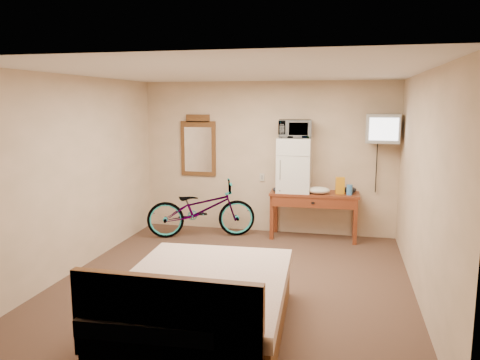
{
  "coord_description": "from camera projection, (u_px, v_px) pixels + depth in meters",
  "views": [
    {
      "loc": [
        1.27,
        -5.32,
        2.16
      ],
      "look_at": [
        -0.09,
        0.65,
        1.14
      ],
      "focal_mm": 35.0,
      "sensor_mm": 36.0,
      "label": 1
    }
  ],
  "objects": [
    {
      "name": "bed",
      "position": [
        201.0,
        304.0,
        4.38
      ],
      "size": [
        1.64,
        2.11,
        0.9
      ],
      "color": "brown",
      "rests_on": "floor"
    },
    {
      "name": "cloth_dark_b",
      "position": [
        350.0,
        190.0,
        7.37
      ],
      "size": [
        0.21,
        0.17,
        0.1
      ],
      "primitive_type": "ellipsoid",
      "color": "black",
      "rests_on": "desk"
    },
    {
      "name": "mini_fridge",
      "position": [
        294.0,
        165.0,
        7.43
      ],
      "size": [
        0.53,
        0.52,
        0.86
      ],
      "color": "silver",
      "rests_on": "desk"
    },
    {
      "name": "blue_cup",
      "position": [
        349.0,
        190.0,
        7.19
      ],
      "size": [
        0.09,
        0.09,
        0.16
      ],
      "primitive_type": "cylinder",
      "color": "#3979C4",
      "rests_on": "desk"
    },
    {
      "name": "snack_bag",
      "position": [
        340.0,
        185.0,
        7.27
      ],
      "size": [
        0.15,
        0.1,
        0.26
      ],
      "primitive_type": "cube",
      "rotation": [
        0.0,
        0.0,
        0.23
      ],
      "color": "orange",
      "rests_on": "desk"
    },
    {
      "name": "cloth_dark_a",
      "position": [
        280.0,
        190.0,
        7.38
      ],
      "size": [
        0.25,
        0.19,
        0.09
      ],
      "primitive_type": "ellipsoid",
      "color": "black",
      "rests_on": "desk"
    },
    {
      "name": "desk",
      "position": [
        314.0,
        200.0,
        7.39
      ],
      "size": [
        1.4,
        0.56,
        0.75
      ],
      "color": "brown",
      "rests_on": "floor"
    },
    {
      "name": "crt_television",
      "position": [
        383.0,
        128.0,
        7.01
      ],
      "size": [
        0.51,
        0.6,
        0.43
      ],
      "color": "black",
      "rests_on": "room"
    },
    {
      "name": "cloth_cream",
      "position": [
        318.0,
        190.0,
        7.29
      ],
      "size": [
        0.35,
        0.27,
        0.11
      ],
      "primitive_type": "ellipsoid",
      "color": "beige",
      "rests_on": "desk"
    },
    {
      "name": "bicycle",
      "position": [
        201.0,
        209.0,
        7.55
      ],
      "size": [
        1.84,
        1.15,
        0.91
      ],
      "primitive_type": "imported",
      "rotation": [
        0.0,
        0.0,
        1.91
      ],
      "color": "black",
      "rests_on": "floor"
    },
    {
      "name": "microwave",
      "position": [
        295.0,
        129.0,
        7.34
      ],
      "size": [
        0.54,
        0.4,
        0.28
      ],
      "primitive_type": "imported",
      "rotation": [
        0.0,
        0.0,
        0.11
      ],
      "color": "silver",
      "rests_on": "mini_fridge"
    },
    {
      "name": "room",
      "position": [
        235.0,
        180.0,
        5.55
      ],
      "size": [
        4.6,
        4.64,
        2.5
      ],
      "color": "#513828",
      "rests_on": "ground"
    },
    {
      "name": "wall_mirror",
      "position": [
        198.0,
        146.0,
        7.96
      ],
      "size": [
        0.61,
        0.04,
        1.04
      ],
      "color": "brown",
      "rests_on": "room"
    }
  ]
}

